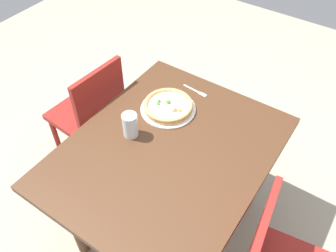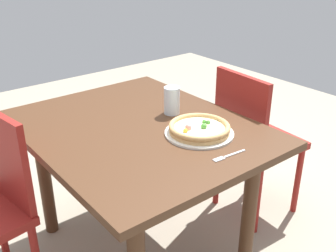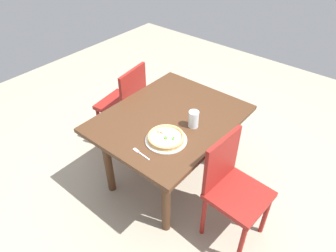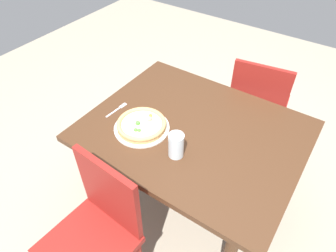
{
  "view_description": "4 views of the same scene",
  "coord_description": "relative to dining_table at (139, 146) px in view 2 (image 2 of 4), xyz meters",
  "views": [
    {
      "loc": [
        0.96,
        0.65,
        2.11
      ],
      "look_at": [
        -0.12,
        -0.08,
        0.75
      ],
      "focal_mm": 37.91,
      "sensor_mm": 36.0,
      "label": 1
    },
    {
      "loc": [
        -1.43,
        0.96,
        1.52
      ],
      "look_at": [
        -0.12,
        -0.08,
        0.75
      ],
      "focal_mm": 42.81,
      "sensor_mm": 36.0,
      "label": 2
    },
    {
      "loc": [
        -1.56,
        -1.26,
        2.22
      ],
      "look_at": [
        -0.12,
        -0.08,
        0.75
      ],
      "focal_mm": 32.59,
      "sensor_mm": 36.0,
      "label": 3
    },
    {
      "loc": [
        0.58,
        -1.11,
        1.9
      ],
      "look_at": [
        -0.12,
        -0.08,
        0.75
      ],
      "focal_mm": 32.32,
      "sensor_mm": 36.0,
      "label": 4
    }
  ],
  "objects": [
    {
      "name": "chair_near",
      "position": [
        -0.13,
        -0.7,
        -0.12
      ],
      "size": [
        0.43,
        0.43,
        0.9
      ],
      "rotation": [
        0.0,
        0.0,
        3.07
      ],
      "color": "maroon",
      "rests_on": "ground"
    },
    {
      "name": "ground_plane",
      "position": [
        0.0,
        0.0,
        -0.62
      ],
      "size": [
        6.0,
        6.0,
        0.0
      ],
      "primitive_type": "plane",
      "color": "#9E937F"
    },
    {
      "name": "pizza",
      "position": [
        -0.25,
        -0.16,
        0.14
      ],
      "size": [
        0.28,
        0.28,
        0.05
      ],
      "color": "tan",
      "rests_on": "plate"
    },
    {
      "name": "dining_table",
      "position": [
        0.0,
        0.0,
        0.0
      ],
      "size": [
        1.2,
        0.96,
        0.73
      ],
      "color": "#472B19",
      "rests_on": "ground"
    },
    {
      "name": "fork",
      "position": [
        -0.47,
        -0.11,
        0.11
      ],
      "size": [
        0.03,
        0.17,
        0.0
      ],
      "rotation": [
        0.0,
        0.0,
        1.49
      ],
      "color": "silver",
      "rests_on": "dining_table"
    },
    {
      "name": "plate",
      "position": [
        -0.25,
        -0.16,
        0.11
      ],
      "size": [
        0.31,
        0.31,
        0.01
      ],
      "primitive_type": "cylinder",
      "color": "silver",
      "rests_on": "dining_table"
    },
    {
      "name": "drinking_glass",
      "position": [
        0.02,
        -0.22,
        0.18
      ],
      "size": [
        0.08,
        0.08,
        0.14
      ],
      "primitive_type": "cylinder",
      "color": "silver",
      "rests_on": "dining_table"
    }
  ]
}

